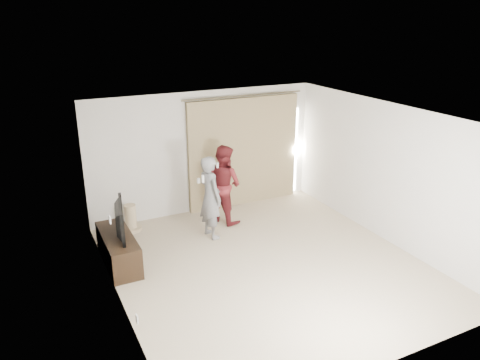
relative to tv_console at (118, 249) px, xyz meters
name	(u,v)px	position (x,y,z in m)	size (l,w,h in m)	color
floor	(267,265)	(2.27, -1.19, -0.27)	(5.50, 5.50, 0.00)	#BBA78C
wall_back	(205,152)	(2.27, 1.56, 1.03)	(5.00, 0.04, 2.60)	beige
wall_left	(114,224)	(-0.23, -1.19, 1.03)	(0.04, 5.50, 2.60)	beige
ceiling	(271,116)	(2.27, -1.19, 2.33)	(5.00, 5.50, 0.01)	white
curtain	(244,152)	(3.18, 1.49, 0.93)	(2.80, 0.11, 2.46)	#9B885F
tv_console	(118,249)	(0.00, 0.00, 0.00)	(0.49, 1.41, 0.54)	black
tv	(115,220)	(0.00, 0.00, 0.56)	(1.00, 0.13, 0.57)	black
scratching_post	(131,220)	(0.51, 1.21, -0.05)	(0.41, 0.41, 0.54)	tan
person_man	(210,197)	(1.83, 0.27, 0.54)	(0.48, 0.64, 1.62)	slate
person_woman	(224,184)	(2.37, 0.81, 0.54)	(0.88, 0.97, 1.62)	maroon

